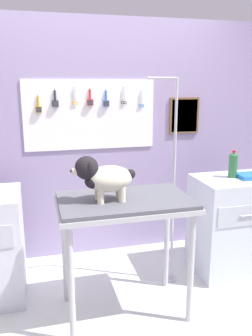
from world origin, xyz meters
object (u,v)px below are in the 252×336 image
grooming_table (125,212)px  soda_bottle (233,165)px  grooming_arm (173,192)px  dog (103,177)px  cabinet_right (232,225)px

grooming_table → soda_bottle: soda_bottle is taller
grooming_table → soda_bottle: bearing=19.8°
grooming_arm → dog: 0.78m
grooming_arm → dog: size_ratio=3.87×
grooming_table → grooming_arm: grooming_arm is taller
cabinet_right → soda_bottle: (-0.01, 0.04, 0.55)m
grooming_arm → soda_bottle: (0.60, 0.07, 0.18)m
grooming_table → soda_bottle: (1.09, 0.39, 0.19)m
grooming_arm → grooming_table: bearing=-147.1°
grooming_arm → cabinet_right: (0.61, 0.04, -0.38)m
grooming_arm → dog: grooming_arm is taller
grooming_table → cabinet_right: bearing=17.9°
cabinet_right → soda_bottle: bearing=106.1°
dog → cabinet_right: bearing=16.5°
dog → grooming_table: bearing=6.8°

